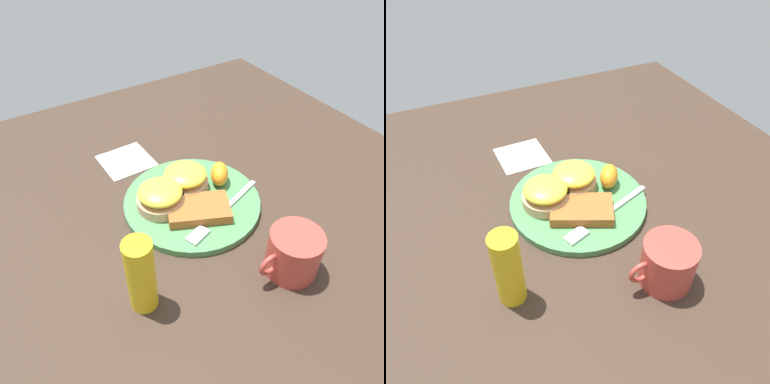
# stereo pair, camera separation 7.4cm
# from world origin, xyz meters

# --- Properties ---
(ground_plane) EXTENTS (1.10, 1.10, 0.00)m
(ground_plane) POSITION_xyz_m (0.00, 0.00, 0.00)
(ground_plane) COLOR #38281E
(plate) EXTENTS (0.27, 0.27, 0.01)m
(plate) POSITION_xyz_m (0.00, 0.00, 0.01)
(plate) COLOR #47844C
(plate) RESTS_ON ground_plane
(sandwich_benedict_left) EXTENTS (0.09, 0.09, 0.05)m
(sandwich_benedict_left) POSITION_xyz_m (-0.01, -0.04, 0.04)
(sandwich_benedict_left) COLOR tan
(sandwich_benedict_left) RESTS_ON plate
(sandwich_benedict_right) EXTENTS (0.09, 0.09, 0.05)m
(sandwich_benedict_right) POSITION_xyz_m (0.06, -0.02, 0.04)
(sandwich_benedict_right) COLOR tan
(sandwich_benedict_right) RESTS_ON plate
(hashbrown_patty) EXTENTS (0.14, 0.12, 0.02)m
(hashbrown_patty) POSITION_xyz_m (0.01, 0.04, 0.02)
(hashbrown_patty) COLOR #9F5625
(hashbrown_patty) RESTS_ON plate
(orange_wedge) EXTENTS (0.06, 0.07, 0.04)m
(orange_wedge) POSITION_xyz_m (-0.08, -0.02, 0.04)
(orange_wedge) COLOR orange
(orange_wedge) RESTS_ON plate
(fork) EXTENTS (0.21, 0.09, 0.00)m
(fork) POSITION_xyz_m (-0.02, 0.07, 0.02)
(fork) COLOR silver
(fork) RESTS_ON plate
(cup) EXTENTS (0.12, 0.09, 0.08)m
(cup) POSITION_xyz_m (-0.06, 0.22, 0.04)
(cup) COLOR #B23D33
(cup) RESTS_ON ground_plane
(napkin) EXTENTS (0.11, 0.11, 0.00)m
(napkin) POSITION_xyz_m (0.05, -0.21, 0.00)
(napkin) COLOR white
(napkin) RESTS_ON ground_plane
(condiment_bottle) EXTENTS (0.04, 0.04, 0.14)m
(condiment_bottle) POSITION_xyz_m (0.18, 0.15, 0.07)
(condiment_bottle) COLOR gold
(condiment_bottle) RESTS_ON ground_plane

